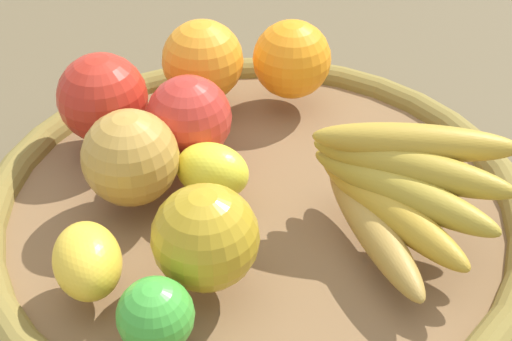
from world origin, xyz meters
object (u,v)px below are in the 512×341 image
(apple_0, at_px, (189,118))
(lemon_0, at_px, (87,261))
(lemon_1, at_px, (212,171))
(orange_1, at_px, (292,59))
(apple_3, at_px, (130,158))
(orange_0, at_px, (203,61))
(apple_2, at_px, (103,98))
(banana_bunch, at_px, (399,187))
(apple_1, at_px, (205,238))
(lime_0, at_px, (156,315))

(apple_0, xyz_separation_m, lemon_0, (0.16, 0.01, -0.01))
(lemon_1, relative_size, orange_1, 0.81)
(apple_3, bearing_deg, orange_0, -173.03)
(orange_0, height_order, orange_1, orange_0)
(apple_0, relative_size, orange_1, 0.98)
(apple_3, distance_m, apple_2, 0.09)
(lemon_1, relative_size, apple_0, 0.83)
(orange_0, bearing_deg, apple_3, 6.97)
(apple_3, bearing_deg, lemon_1, 117.78)
(orange_0, xyz_separation_m, orange_1, (-0.04, 0.07, -0.00))
(orange_0, bearing_deg, orange_1, 117.62)
(banana_bunch, bearing_deg, orange_0, -116.15)
(apple_1, relative_size, lemon_1, 1.24)
(lemon_1, xyz_separation_m, lemon_0, (0.12, -0.03, 0.00))
(lemon_1, relative_size, apple_2, 0.77)
(apple_1, relative_size, apple_2, 0.95)
(lemon_1, distance_m, apple_0, 0.06)
(orange_1, height_order, lime_0, orange_1)
(lemon_1, bearing_deg, banana_bunch, 98.00)
(apple_3, relative_size, orange_0, 0.99)
(lime_0, relative_size, lemon_0, 0.79)
(lime_0, bearing_deg, orange_1, -173.35)
(banana_bunch, relative_size, lime_0, 3.11)
(orange_1, bearing_deg, apple_2, -42.48)
(apple_1, bearing_deg, banana_bunch, 134.81)
(apple_2, bearing_deg, apple_3, 47.17)
(lime_0, height_order, lemon_0, lime_0)
(apple_0, bearing_deg, apple_1, 32.86)
(apple_0, height_order, lemon_0, apple_0)
(lemon_1, height_order, lemon_0, lemon_0)
(lime_0, xyz_separation_m, apple_2, (-0.18, -0.16, 0.01))
(apple_0, distance_m, apple_2, 0.08)
(apple_3, height_order, lemon_0, apple_3)
(lime_0, height_order, apple_2, apple_2)
(banana_bunch, bearing_deg, apple_2, -92.73)
(lemon_0, bearing_deg, apple_3, -165.94)
(lemon_0, xyz_separation_m, apple_2, (-0.16, -0.09, 0.02))
(orange_1, bearing_deg, lime_0, 6.65)
(banana_bunch, distance_m, orange_1, 0.20)
(apple_1, distance_m, lemon_1, 0.09)
(orange_0, relative_size, apple_2, 0.98)
(lemon_1, height_order, orange_0, orange_0)
(apple_1, bearing_deg, apple_3, -120.37)
(apple_2, bearing_deg, orange_1, 137.52)
(banana_bunch, height_order, lime_0, banana_bunch)
(orange_1, bearing_deg, lemon_0, -6.09)
(banana_bunch, relative_size, orange_0, 2.02)
(banana_bunch, distance_m, lemon_1, 0.15)
(orange_1, distance_m, apple_2, 0.18)
(banana_bunch, xyz_separation_m, apple_0, (-0.02, -0.18, -0.00))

